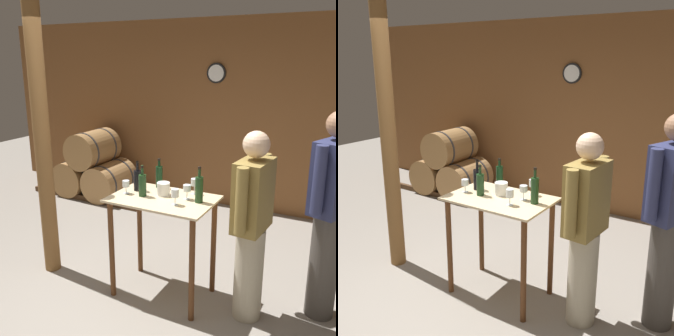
{
  "view_description": "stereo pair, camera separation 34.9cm",
  "coord_description": "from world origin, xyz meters",
  "views": [
    {
      "loc": [
        1.63,
        -2.41,
        2.15
      ],
      "look_at": [
        0.08,
        0.57,
        1.21
      ],
      "focal_mm": 42.0,
      "sensor_mm": 36.0,
      "label": 1
    },
    {
      "loc": [
        1.93,
        -2.23,
        2.15
      ],
      "look_at": [
        0.08,
        0.57,
        1.21
      ],
      "focal_mm": 42.0,
      "sensor_mm": 36.0,
      "label": 2
    }
  ],
  "objects": [
    {
      "name": "person_visitor_with_scarf",
      "position": [
        0.87,
        0.5,
        0.85
      ],
      "size": [
        0.25,
        0.59,
        1.62
      ],
      "color": "#B7AD93",
      "rests_on": "ground_plane"
    },
    {
      "name": "person_host",
      "position": [
        1.43,
        0.82,
        0.94
      ],
      "size": [
        0.34,
        0.56,
        1.77
      ],
      "color": "#4C4742",
      "rests_on": "ground_plane"
    },
    {
      "name": "ground_plane",
      "position": [
        0.0,
        0.0,
        0.0
      ],
      "size": [
        14.0,
        14.0,
        0.0
      ],
      "primitive_type": "plane",
      "color": "gray"
    },
    {
      "name": "wine_glass_near_left",
      "position": [
        -0.28,
        0.42,
        1.04
      ],
      "size": [
        0.06,
        0.06,
        0.12
      ],
      "color": "silver",
      "rests_on": "tasting_table"
    },
    {
      "name": "wine_bottle_far_left",
      "position": [
        -0.23,
        0.54,
        1.06
      ],
      "size": [
        0.08,
        0.08,
        0.28
      ],
      "color": "black",
      "rests_on": "tasting_table"
    },
    {
      "name": "wine_glass_far_side",
      "position": [
        0.28,
        0.69,
        1.06
      ],
      "size": [
        0.06,
        0.06,
        0.15
      ],
      "color": "silver",
      "rests_on": "tasting_table"
    },
    {
      "name": "tasting_table",
      "position": [
        0.08,
        0.47,
        0.73
      ],
      "size": [
        0.92,
        0.61,
        0.96
      ],
      "color": "beige",
      "rests_on": "ground_plane"
    },
    {
      "name": "ice_bucket",
      "position": [
        0.05,
        0.54,
        1.02
      ],
      "size": [
        0.12,
        0.12,
        0.12
      ],
      "color": "white",
      "rests_on": "tasting_table"
    },
    {
      "name": "wooden_post",
      "position": [
        -1.17,
        0.33,
        1.35
      ],
      "size": [
        0.16,
        0.16,
        2.7
      ],
      "color": "brown",
      "rests_on": "ground_plane"
    },
    {
      "name": "wine_glass_near_right",
      "position": [
        0.28,
        0.54,
        1.06
      ],
      "size": [
        0.07,
        0.07,
        0.13
      ],
      "color": "silver",
      "rests_on": "tasting_table"
    },
    {
      "name": "wine_bottle_right",
      "position": [
        0.4,
        0.52,
        1.08
      ],
      "size": [
        0.07,
        0.07,
        0.32
      ],
      "color": "#193819",
      "rests_on": "tasting_table"
    },
    {
      "name": "wine_bottle_center",
      "position": [
        -0.09,
        0.71,
        1.07
      ],
      "size": [
        0.07,
        0.07,
        0.28
      ],
      "color": "black",
      "rests_on": "tasting_table"
    },
    {
      "name": "wine_bottle_left",
      "position": [
        -0.11,
        0.43,
        1.06
      ],
      "size": [
        0.07,
        0.07,
        0.28
      ],
      "color": "#193819",
      "rests_on": "tasting_table"
    },
    {
      "name": "wine_glass_near_center",
      "position": [
        0.25,
        0.37,
        1.06
      ],
      "size": [
        0.07,
        0.07,
        0.14
      ],
      "color": "silver",
      "rests_on": "tasting_table"
    },
    {
      "name": "barrel_rack",
      "position": [
        -2.22,
        2.41,
        0.43
      ],
      "size": [
        1.98,
        0.76,
        1.07
      ],
      "color": "#4C331E",
      "rests_on": "ground_plane"
    },
    {
      "name": "back_wall",
      "position": [
        -0.0,
        2.98,
        1.35
      ],
      "size": [
        8.4,
        0.08,
        2.7
      ],
      "color": "brown",
      "rests_on": "ground_plane"
    }
  ]
}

